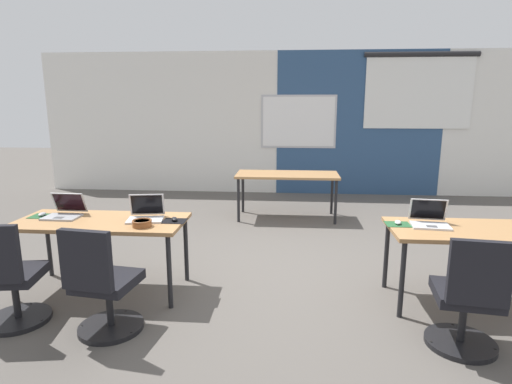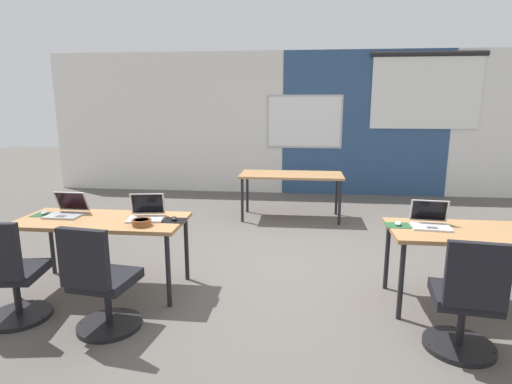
{
  "view_description": "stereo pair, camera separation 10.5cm",
  "coord_description": "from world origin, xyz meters",
  "views": [
    {
      "loc": [
        0.05,
        -4.29,
        1.82
      ],
      "look_at": [
        -0.29,
        -0.29,
        0.95
      ],
      "focal_mm": 29.25,
      "sensor_mm": 36.0,
      "label": 1
    },
    {
      "loc": [
        0.15,
        -4.28,
        1.82
      ],
      "look_at": [
        -0.29,
        -0.29,
        0.95
      ],
      "focal_mm": 29.25,
      "sensor_mm": 36.0,
      "label": 2
    }
  ],
  "objects": [
    {
      "name": "mouse_near_left_inner",
      "position": [
        -1.04,
        -0.58,
        0.74
      ],
      "size": [
        0.09,
        0.11,
        0.03
      ],
      "color": "black",
      "rests_on": "mousepad_near_left_inner"
    },
    {
      "name": "laptop_near_right_inner",
      "position": [
        1.32,
        -0.52,
        0.77
      ],
      "size": [
        0.36,
        0.33,
        0.23
      ],
      "rotation": [
        0.0,
        0.0,
        -0.1
      ],
      "color": "silver",
      "rests_on": "desk_near_right"
    },
    {
      "name": "back_wall_assembly",
      "position": [
        0.06,
        4.2,
        1.41
      ],
      "size": [
        10.0,
        0.27,
        2.8
      ],
      "color": "silver",
      "rests_on": "ground"
    },
    {
      "name": "mousepad_near_left_inner",
      "position": [
        -1.04,
        -0.58,
        0.72
      ],
      "size": [
        0.22,
        0.19,
        0.0
      ],
      "color": "black",
      "rests_on": "desk_near_left"
    },
    {
      "name": "desk_far_center",
      "position": [
        0.0,
        2.2,
        0.66
      ],
      "size": [
        1.6,
        0.7,
        0.72
      ],
      "color": "#A37547",
      "rests_on": "ground"
    },
    {
      "name": "mousepad_near_left_end",
      "position": [
        -2.38,
        -0.52,
        0.72
      ],
      "size": [
        0.22,
        0.19,
        0.0
      ],
      "color": "#23512D",
      "rests_on": "desk_near_left"
    },
    {
      "name": "chair_near_left_end",
      "position": [
        -2.22,
        -1.31,
        0.38
      ],
      "size": [
        0.52,
        0.57,
        0.92
      ],
      "rotation": [
        0.0,
        0.0,
        3.29
      ],
      "color": "black",
      "rests_on": "ground"
    },
    {
      "name": "chair_near_right_inner",
      "position": [
        1.36,
        -1.37,
        0.38
      ],
      "size": [
        0.52,
        0.56,
        0.92
      ],
      "rotation": [
        0.0,
        0.0,
        3.01
      ],
      "color": "black",
      "rests_on": "ground"
    },
    {
      "name": "mousepad_near_right_inner",
      "position": [
        1.04,
        -0.52,
        0.72
      ],
      "size": [
        0.22,
        0.19,
        0.0
      ],
      "color": "#23512D",
      "rests_on": "desk_near_right"
    },
    {
      "name": "desk_near_right",
      "position": [
        1.75,
        -0.6,
        0.66
      ],
      "size": [
        1.6,
        0.7,
        0.72
      ],
      "color": "#A37547",
      "rests_on": "ground"
    },
    {
      "name": "ground_plane",
      "position": [
        0.0,
        0.0,
        0.0
      ],
      "size": [
        24.0,
        24.0,
        0.0
      ],
      "color": "#56514C"
    },
    {
      "name": "mouse_near_left_end",
      "position": [
        -2.38,
        -0.52,
        0.74
      ],
      "size": [
        0.06,
        0.1,
        0.03
      ],
      "color": "#B2B2B7",
      "rests_on": "mousepad_near_left_end"
    },
    {
      "name": "mouse_near_right_inner",
      "position": [
        1.04,
        -0.52,
        0.74
      ],
      "size": [
        0.07,
        0.11,
        0.03
      ],
      "color": "silver",
      "rests_on": "mousepad_near_right_inner"
    },
    {
      "name": "laptop_near_left_end",
      "position": [
        -2.15,
        -0.51,
        0.77
      ],
      "size": [
        0.34,
        0.33,
        0.22
      ],
      "rotation": [
        0.0,
        0.0,
        -0.02
      ],
      "color": "#9E9EA3",
      "rests_on": "desk_near_left"
    },
    {
      "name": "snack_bowl",
      "position": [
        -1.28,
        -0.78,
        0.76
      ],
      "size": [
        0.18,
        0.18,
        0.06
      ],
      "color": "brown",
      "rests_on": "desk_near_left"
    },
    {
      "name": "laptop_near_left_inner",
      "position": [
        -1.32,
        -0.55,
        0.77
      ],
      "size": [
        0.37,
        0.34,
        0.23
      ],
      "rotation": [
        0.0,
        0.0,
        0.17
      ],
      "color": "silver",
      "rests_on": "desk_near_left"
    },
    {
      "name": "chair_near_left_inner",
      "position": [
        -1.4,
        -1.37,
        0.38
      ],
      "size": [
        0.52,
        0.56,
        0.92
      ],
      "rotation": [
        0.0,
        0.0,
        3.01
      ],
      "color": "black",
      "rests_on": "ground"
    },
    {
      "name": "desk_near_left",
      "position": [
        -1.75,
        -0.6,
        0.66
      ],
      "size": [
        1.6,
        0.7,
        0.72
      ],
      "color": "#A37547",
      "rests_on": "ground"
    }
  ]
}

